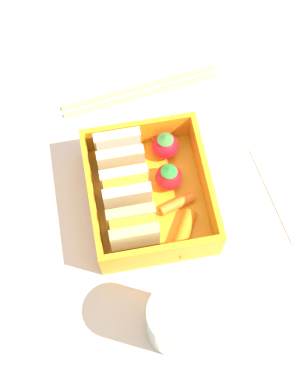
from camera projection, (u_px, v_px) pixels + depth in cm
name	position (u px, v px, depth cm)	size (l,w,h in cm)	color
ground_plane	(150.00, 205.00, 62.18)	(120.00, 120.00, 2.00)	beige
bento_tray	(150.00, 199.00, 60.71)	(15.23, 13.14, 1.20)	orange
bento_rim	(150.00, 190.00, 58.23)	(15.23, 13.14, 4.19)	orange
sandwich_left	(133.00, 230.00, 55.70)	(3.27, 5.10, 5.51)	tan
sandwich_center_left	(126.00, 191.00, 57.45)	(3.27, 5.10, 5.51)	beige
sandwich_center	(120.00, 155.00, 59.19)	(3.27, 5.10, 5.51)	beige
carrot_stick_far_left	(183.00, 233.00, 57.65)	(1.52, 1.52, 5.23)	orange
carrot_stick_left	(177.00, 204.00, 59.24)	(1.14, 1.14, 4.07)	orange
strawberry_far_left	(169.00, 177.00, 59.35)	(3.05, 3.05, 3.65)	red
strawberry_left	(165.00, 146.00, 60.90)	(3.08, 3.08, 3.68)	red
chopstick_pair	(141.00, 90.00, 66.87)	(4.50, 20.31, 0.70)	tan
drinking_glass	(180.00, 320.00, 51.63)	(5.86, 5.86, 8.69)	silver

